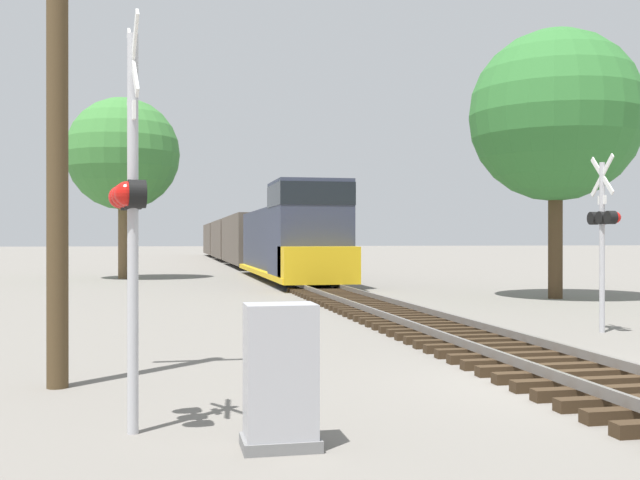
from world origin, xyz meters
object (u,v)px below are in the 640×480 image
relay_cabinet (280,377)px  tree_far_right (555,116)px  crossing_signal_far (603,225)px  tree_mid_background (123,154)px  utility_pole (57,75)px  crossing_signal_near (130,202)px  freight_train (241,240)px

relay_cabinet → tree_far_right: 21.65m
crossing_signal_far → tree_mid_background: size_ratio=0.42×
relay_cabinet → crossing_signal_far: bearing=42.3°
relay_cabinet → utility_pole: (-2.66, 3.69, 3.74)m
crossing_signal_near → relay_cabinet: bearing=50.7°
crossing_signal_far → tree_far_right: bearing=-22.0°
relay_cabinet → tree_mid_background: tree_mid_background is taller
crossing_signal_near → tree_far_right: size_ratio=0.47×
crossing_signal_near → utility_pole: utility_pole is taller
tree_far_right → tree_mid_background: size_ratio=1.00×
freight_train → tree_far_right: 39.19m
tree_mid_background → freight_train: bearing=69.1°
crossing_signal_near → utility_pole: (-1.14, 2.80, 1.94)m
tree_mid_background → tree_far_right: bearing=-46.3°
crossing_signal_near → tree_mid_background: 32.77m
crossing_signal_far → crossing_signal_near: bearing=125.4°
tree_mid_background → crossing_signal_far: bearing=-64.9°
freight_train → tree_far_right: bearing=-78.9°
tree_far_right → crossing_signal_far: bearing=-112.9°
crossing_signal_far → utility_pole: (-11.22, -4.11, 2.04)m
freight_train → crossing_signal_near: freight_train is taller
crossing_signal_near → utility_pole: 3.59m
freight_train → tree_far_right: size_ratio=7.23×
freight_train → tree_mid_background: 23.65m
crossing_signal_near → relay_cabinet: crossing_signal_near is taller
relay_cabinet → tree_far_right: tree_far_right is taller
tree_mid_background → crossing_signal_near: bearing=-86.6°
crossing_signal_far → relay_cabinet: 11.70m
relay_cabinet → tree_far_right: size_ratio=0.15×
freight_train → crossing_signal_near: 54.50m
freight_train → crossing_signal_far: freight_train is taller
freight_train → crossing_signal_far: 47.37m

